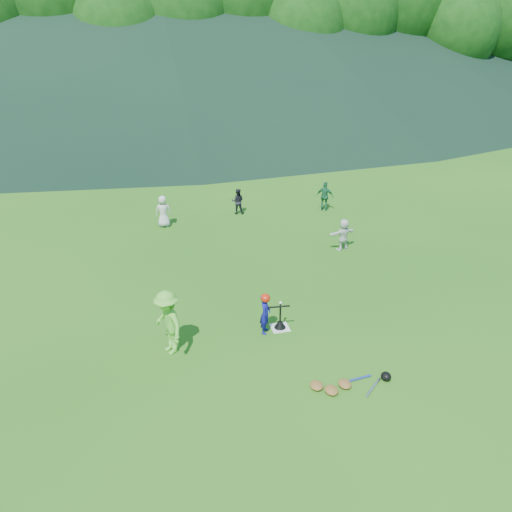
# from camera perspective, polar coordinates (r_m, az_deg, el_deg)

# --- Properties ---
(ground) EXTENTS (120.00, 120.00, 0.00)m
(ground) POSITION_cam_1_polar(r_m,az_deg,el_deg) (12.82, 2.75, -8.22)
(ground) COLOR #205B14
(ground) RESTS_ON ground
(home_plate) EXTENTS (0.45, 0.45, 0.02)m
(home_plate) POSITION_cam_1_polar(r_m,az_deg,el_deg) (12.81, 2.75, -8.18)
(home_plate) COLOR silver
(home_plate) RESTS_ON ground
(baseball) EXTENTS (0.08, 0.08, 0.08)m
(baseball) POSITION_cam_1_polar(r_m,az_deg,el_deg) (12.43, 2.82, -5.36)
(baseball) COLOR white
(baseball) RESTS_ON batting_tee
(batter_child) EXTENTS (0.40, 0.46, 1.05)m
(batter_child) POSITION_cam_1_polar(r_m,az_deg,el_deg) (12.37, 1.06, -6.63)
(batter_child) COLOR navy
(batter_child) RESTS_ON ground
(adult_coach) EXTENTS (0.93, 1.17, 1.59)m
(adult_coach) POSITION_cam_1_polar(r_m,az_deg,el_deg) (11.70, -10.04, -7.50)
(adult_coach) COLOR #62C339
(adult_coach) RESTS_ON ground
(fielder_a) EXTENTS (0.63, 0.44, 1.21)m
(fielder_a) POSITION_cam_1_polar(r_m,az_deg,el_deg) (19.28, -10.54, 5.04)
(fielder_a) COLOR silver
(fielder_a) RESTS_ON ground
(fielder_b) EXTENTS (0.60, 0.52, 1.05)m
(fielder_b) POSITION_cam_1_polar(r_m,az_deg,el_deg) (20.36, -2.10, 6.27)
(fielder_b) COLOR black
(fielder_b) RESTS_ON ground
(fielder_c) EXTENTS (0.76, 0.64, 1.22)m
(fielder_c) POSITION_cam_1_polar(r_m,az_deg,el_deg) (20.89, 7.88, 6.77)
(fielder_c) COLOR #1F6842
(fielder_c) RESTS_ON ground
(fielder_d) EXTENTS (1.08, 0.57, 1.11)m
(fielder_d) POSITION_cam_1_polar(r_m,az_deg,el_deg) (17.19, 9.96, 2.44)
(fielder_d) COLOR white
(fielder_d) RESTS_ON ground
(batting_tee) EXTENTS (0.30, 0.30, 0.68)m
(batting_tee) POSITION_cam_1_polar(r_m,az_deg,el_deg) (12.75, 2.76, -7.73)
(batting_tee) COLOR black
(batting_tee) RESTS_ON home_plate
(batter_gear) EXTENTS (0.73, 0.26, 0.41)m
(batter_gear) POSITION_cam_1_polar(r_m,az_deg,el_deg) (12.16, 1.19, -4.91)
(batter_gear) COLOR red
(batter_gear) RESTS_ON ground
(equipment_pile) EXTENTS (1.80, 0.75, 0.19)m
(equipment_pile) POSITION_cam_1_polar(r_m,az_deg,el_deg) (11.09, 10.14, -14.22)
(equipment_pile) COLOR olive
(equipment_pile) RESTS_ON ground
(outfield_fence) EXTENTS (70.07, 0.08, 1.33)m
(outfield_fence) POSITION_cam_1_polar(r_m,az_deg,el_deg) (38.91, -9.52, 15.13)
(outfield_fence) COLOR gray
(outfield_fence) RESTS_ON ground
(tree_line) EXTENTS (70.04, 11.40, 14.82)m
(tree_line) POSITION_cam_1_polar(r_m,az_deg,el_deg) (44.25, -10.77, 25.95)
(tree_line) COLOR #382314
(tree_line) RESTS_ON ground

